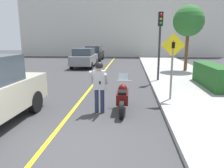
# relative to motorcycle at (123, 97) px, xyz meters

# --- Properties ---
(ground_plane) EXTENTS (80.00, 80.00, 0.00)m
(ground_plane) POSITION_rel_motorcycle_xyz_m (-1.20, -2.75, -0.49)
(ground_plane) COLOR #38383A
(sidewalk_curb) EXTENTS (4.40, 44.00, 0.16)m
(sidewalk_curb) POSITION_rel_motorcycle_xyz_m (3.60, 1.25, -0.42)
(sidewalk_curb) COLOR #9E9E99
(sidewalk_curb) RESTS_ON ground
(road_center_line) EXTENTS (0.12, 36.00, 0.01)m
(road_center_line) POSITION_rel_motorcycle_xyz_m (-1.80, 3.25, -0.49)
(road_center_line) COLOR yellow
(road_center_line) RESTS_ON ground
(building_backdrop) EXTENTS (28.00, 1.20, 7.98)m
(building_backdrop) POSITION_rel_motorcycle_xyz_m (-1.20, 23.25, 3.50)
(building_backdrop) COLOR beige
(building_backdrop) RESTS_ON ground
(motorcycle) EXTENTS (0.62, 2.14, 1.28)m
(motorcycle) POSITION_rel_motorcycle_xyz_m (0.00, 0.00, 0.00)
(motorcycle) COLOR black
(motorcycle) RESTS_ON ground
(person_biker) EXTENTS (0.59, 0.49, 1.79)m
(person_biker) POSITION_rel_motorcycle_xyz_m (-0.79, -0.30, 0.62)
(person_biker) COLOR #282D4C
(person_biker) RESTS_ON ground
(crossing_sign) EXTENTS (0.91, 0.08, 2.60)m
(crossing_sign) POSITION_rel_motorcycle_xyz_m (1.88, 1.16, 1.23)
(crossing_sign) COLOR slate
(crossing_sign) RESTS_ON sidewalk_curb
(traffic_light) EXTENTS (0.26, 0.30, 3.82)m
(traffic_light) POSITION_rel_motorcycle_xyz_m (1.88, 5.22, 2.31)
(traffic_light) COLOR #2D2D30
(traffic_light) RESTS_ON sidewalk_curb
(hedge_row) EXTENTS (0.90, 3.69, 1.09)m
(hedge_row) POSITION_rel_motorcycle_xyz_m (4.40, 3.81, 0.21)
(hedge_row) COLOR #235623
(hedge_row) RESTS_ON sidewalk_curb
(street_tree) EXTENTS (2.22, 2.22, 4.72)m
(street_tree) POSITION_rel_motorcycle_xyz_m (4.40, 9.24, 3.24)
(street_tree) COLOR brown
(street_tree) RESTS_ON sidewalk_curb
(parked_car_grey) EXTENTS (1.88, 4.20, 1.68)m
(parked_car_grey) POSITION_rel_motorcycle_xyz_m (-3.80, 11.53, 0.36)
(parked_car_grey) COLOR black
(parked_car_grey) RESTS_ON ground
(parked_car_black) EXTENTS (1.88, 4.20, 1.68)m
(parked_car_black) POSITION_rel_motorcycle_xyz_m (-3.90, 17.35, 0.36)
(parked_car_black) COLOR black
(parked_car_black) RESTS_ON ground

